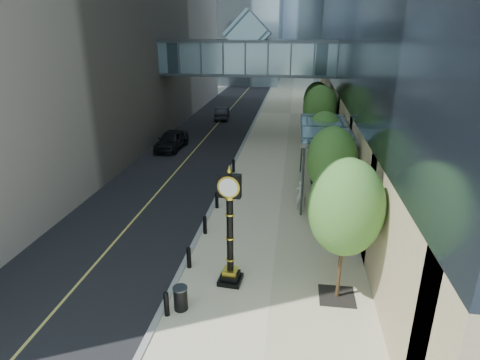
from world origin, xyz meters
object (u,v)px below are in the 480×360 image
trash_bin (181,299)px  car_far (222,113)px  street_clock (230,236)px  pedestrian (301,195)px  car_near (171,140)px

trash_bin → car_far: size_ratio=0.21×
trash_bin → street_clock: bearing=51.5°
pedestrian → car_far: (-9.11, 24.61, -0.25)m
street_clock → trash_bin: (-1.56, -1.97, -1.71)m
car_near → car_far: car_near is taller
street_clock → pedestrian: bearing=74.1°
pedestrian → car_near: (-11.23, 11.41, -0.13)m
trash_bin → car_far: (-4.66, 34.24, 0.21)m
street_clock → car_near: bearing=118.4°
trash_bin → car_far: 34.56m
street_clock → car_far: size_ratio=1.18×
street_clock → trash_bin: bearing=-123.7°
street_clock → car_far: (-6.22, 32.27, -1.51)m
trash_bin → car_far: car_far is taller
street_clock → car_near: (-8.35, 19.07, -1.38)m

